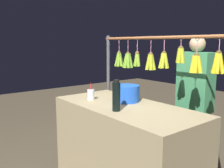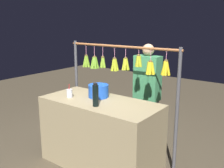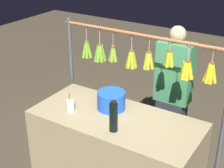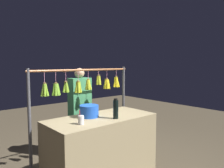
% 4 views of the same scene
% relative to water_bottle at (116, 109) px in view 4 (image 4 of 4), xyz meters
% --- Properties ---
extents(market_counter, '(1.57, 0.73, 0.91)m').
position_rel_water_bottle_xyz_m(market_counter, '(0.10, -0.20, -0.59)').
color(market_counter, tan).
rests_on(market_counter, ground).
extents(display_rack, '(1.78, 0.13, 1.61)m').
position_rel_water_bottle_xyz_m(display_rack, '(0.10, -0.64, 0.14)').
color(display_rack, '#4C4C51').
rests_on(display_rack, ground).
extents(water_bottle, '(0.07, 0.07, 0.28)m').
position_rel_water_bottle_xyz_m(water_bottle, '(0.00, 0.00, 0.00)').
color(water_bottle, black).
rests_on(water_bottle, market_counter).
extents(blue_bucket, '(0.27, 0.27, 0.17)m').
position_rel_water_bottle_xyz_m(blue_bucket, '(0.22, -0.32, -0.05)').
color(blue_bucket, blue).
rests_on(blue_bucket, market_counter).
extents(drink_cup, '(0.08, 0.08, 0.18)m').
position_rel_water_bottle_xyz_m(drink_cup, '(0.52, -0.07, -0.08)').
color(drink_cup, silver).
rests_on(drink_cup, market_counter).
extents(vendor_person, '(0.38, 0.20, 1.59)m').
position_rel_water_bottle_xyz_m(vendor_person, '(-0.10, -1.07, -0.26)').
color(vendor_person, '#2D2D38').
rests_on(vendor_person, ground).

